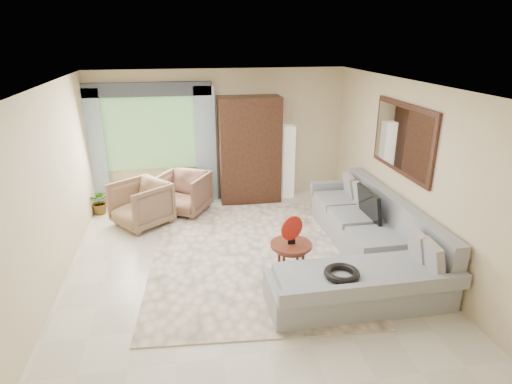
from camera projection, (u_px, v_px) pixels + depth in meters
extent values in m
plane|color=silver|center=(243.00, 269.00, 6.22)|extent=(6.00, 6.00, 0.00)
cube|color=#FADFC5|center=(252.00, 254.00, 6.63)|extent=(3.32, 4.23, 0.02)
cube|color=gray|center=(360.00, 231.00, 6.95)|extent=(0.90, 2.40, 0.40)
cube|color=gray|center=(359.00, 290.00, 5.36)|extent=(2.30, 0.80, 0.40)
cube|color=gray|center=(395.00, 214.00, 6.48)|extent=(0.20, 3.20, 0.50)
cube|color=gray|center=(334.00, 187.00, 8.02)|extent=(0.90, 0.16, 0.22)
cube|color=gray|center=(377.00, 290.00, 4.84)|extent=(2.30, 0.10, 0.18)
cube|color=black|center=(369.00, 204.00, 6.66)|extent=(0.14, 0.74, 0.48)
torus|color=black|center=(342.00, 273.00, 5.07)|extent=(0.43, 0.43, 0.09)
cylinder|color=#4F1D15|center=(291.00, 245.00, 5.75)|extent=(0.57, 0.57, 0.04)
cylinder|color=#4F1D15|center=(291.00, 264.00, 5.85)|extent=(0.37, 0.37, 0.51)
cylinder|color=#B21B11|center=(292.00, 228.00, 5.66)|extent=(0.32, 0.15, 0.34)
imported|color=brown|center=(141.00, 204.00, 7.52)|extent=(1.22, 1.21, 0.80)
imported|color=brown|center=(184.00, 193.00, 8.07)|extent=(1.15, 1.15, 0.78)
imported|color=#999999|center=(100.00, 202.00, 8.06)|extent=(0.47, 0.41, 0.48)
cube|color=black|center=(250.00, 150.00, 8.46)|extent=(1.20, 0.55, 2.10)
cube|color=silver|center=(288.00, 162.00, 8.75)|extent=(0.24, 0.24, 1.50)
cube|color=#669E59|center=(150.00, 134.00, 8.25)|extent=(1.80, 0.04, 1.40)
cube|color=#9EB7CC|center=(95.00, 150.00, 8.08)|extent=(0.40, 0.08, 2.30)
cube|color=#9EB7CC|center=(206.00, 145.00, 8.43)|extent=(0.40, 0.08, 2.30)
cube|color=#1E232D|center=(146.00, 89.00, 7.89)|extent=(2.40, 0.12, 0.26)
cube|color=black|center=(403.00, 139.00, 6.35)|extent=(0.04, 1.70, 1.05)
cube|color=white|center=(401.00, 139.00, 6.35)|extent=(0.02, 1.54, 0.90)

